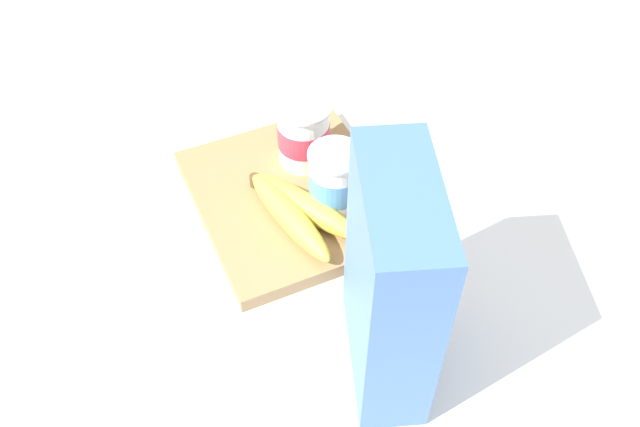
% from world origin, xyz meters
% --- Properties ---
extents(ground_plane, '(2.40, 2.40, 0.00)m').
position_xyz_m(ground_plane, '(0.00, 0.00, 0.00)').
color(ground_plane, white).
extents(cutting_board, '(0.29, 0.25, 0.02)m').
position_xyz_m(cutting_board, '(0.00, 0.00, 0.01)').
color(cutting_board, '#A37A4C').
rests_on(cutting_board, ground_plane).
extents(cereal_box, '(0.18, 0.13, 0.28)m').
position_xyz_m(cereal_box, '(0.27, 0.00, 0.14)').
color(cereal_box, '#4770B7').
rests_on(cereal_box, ground_plane).
extents(yogurt_cup_front, '(0.08, 0.08, 0.10)m').
position_xyz_m(yogurt_cup_front, '(-0.05, 0.04, 0.07)').
color(yogurt_cup_front, white).
rests_on(yogurt_cup_front, cutting_board).
extents(yogurt_cup_back, '(0.07, 0.07, 0.09)m').
position_xyz_m(yogurt_cup_back, '(0.05, 0.04, 0.07)').
color(yogurt_cup_back, white).
rests_on(yogurt_cup_back, cutting_board).
extents(banana_bunch, '(0.19, 0.11, 0.04)m').
position_xyz_m(banana_bunch, '(0.05, -0.01, 0.04)').
color(banana_bunch, yellow).
rests_on(banana_bunch, cutting_board).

